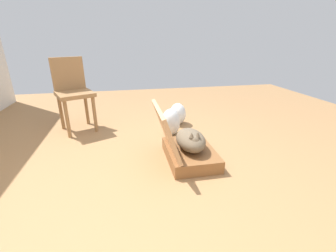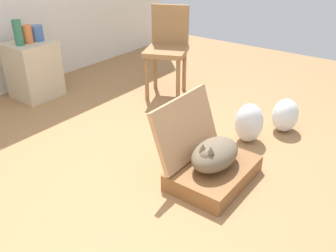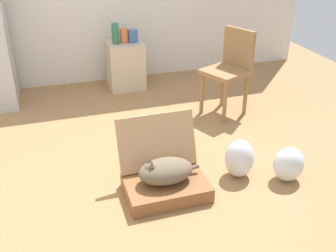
{
  "view_description": "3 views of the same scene",
  "coord_description": "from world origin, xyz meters",
  "px_view_note": "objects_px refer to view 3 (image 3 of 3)",
  "views": [
    {
      "loc": [
        -1.65,
        0.1,
        1.17
      ],
      "look_at": [
        0.4,
        -0.31,
        0.36
      ],
      "focal_mm": 24.2,
      "sensor_mm": 36.0,
      "label": 1
    },
    {
      "loc": [
        -1.61,
        -1.55,
        1.58
      ],
      "look_at": [
        0.27,
        -0.14,
        0.34
      ],
      "focal_mm": 38.67,
      "sensor_mm": 36.0,
      "label": 2
    },
    {
      "loc": [
        -0.45,
        -3.0,
        1.99
      ],
      "look_at": [
        0.39,
        -0.36,
        0.53
      ],
      "focal_mm": 42.27,
      "sensor_mm": 36.0,
      "label": 3
    }
  ],
  "objects_px": {
    "cat": "(165,171)",
    "plastic_bag_clear": "(289,164)",
    "vase_tall": "(115,34)",
    "vase_round": "(124,36)",
    "side_table": "(126,65)",
    "chair": "(230,68)",
    "suitcase_base": "(166,187)",
    "plastic_bag_white": "(239,159)",
    "vase_short": "(133,36)"
  },
  "relations": [
    {
      "from": "cat",
      "to": "vase_tall",
      "type": "distance_m",
      "value": 2.4
    },
    {
      "from": "plastic_bag_white",
      "to": "vase_short",
      "type": "relative_size",
      "value": 2.15
    },
    {
      "from": "suitcase_base",
      "to": "plastic_bag_white",
      "type": "relative_size",
      "value": 1.89
    },
    {
      "from": "vase_short",
      "to": "chair",
      "type": "xyz_separation_m",
      "value": [
        0.83,
        -1.09,
        -0.15
      ]
    },
    {
      "from": "side_table",
      "to": "chair",
      "type": "bearing_deg",
      "value": -49.44
    },
    {
      "from": "vase_tall",
      "to": "chair",
      "type": "distance_m",
      "value": 1.52
    },
    {
      "from": "cat",
      "to": "plastic_bag_clear",
      "type": "xyz_separation_m",
      "value": [
        1.05,
        -0.12,
        -0.07
      ]
    },
    {
      "from": "side_table",
      "to": "vase_short",
      "type": "xyz_separation_m",
      "value": [
        0.11,
        -0.01,
        0.38
      ]
    },
    {
      "from": "vase_short",
      "to": "suitcase_base",
      "type": "bearing_deg",
      "value": -97.32
    },
    {
      "from": "cat",
      "to": "vase_tall",
      "type": "bearing_deg",
      "value": 87.89
    },
    {
      "from": "plastic_bag_clear",
      "to": "vase_tall",
      "type": "bearing_deg",
      "value": 111.34
    },
    {
      "from": "plastic_bag_white",
      "to": "plastic_bag_clear",
      "type": "height_order",
      "value": "plastic_bag_white"
    },
    {
      "from": "vase_round",
      "to": "vase_tall",
      "type": "bearing_deg",
      "value": -169.62
    },
    {
      "from": "chair",
      "to": "vase_tall",
      "type": "bearing_deg",
      "value": -159.68
    },
    {
      "from": "suitcase_base",
      "to": "side_table",
      "type": "xyz_separation_m",
      "value": [
        0.19,
        2.37,
        0.24
      ]
    },
    {
      "from": "plastic_bag_clear",
      "to": "vase_round",
      "type": "bearing_deg",
      "value": 108.92
    },
    {
      "from": "side_table",
      "to": "plastic_bag_clear",
      "type": "bearing_deg",
      "value": -71.09
    },
    {
      "from": "cat",
      "to": "vase_round",
      "type": "distance_m",
      "value": 2.42
    },
    {
      "from": "plastic_bag_clear",
      "to": "cat",
      "type": "bearing_deg",
      "value": 173.39
    },
    {
      "from": "chair",
      "to": "cat",
      "type": "bearing_deg",
      "value": -65.91
    },
    {
      "from": "chair",
      "to": "suitcase_base",
      "type": "bearing_deg",
      "value": -65.75
    },
    {
      "from": "side_table",
      "to": "chair",
      "type": "height_order",
      "value": "chair"
    },
    {
      "from": "plastic_bag_clear",
      "to": "chair",
      "type": "xyz_separation_m",
      "value": [
        0.09,
        1.39,
        0.38
      ]
    },
    {
      "from": "plastic_bag_clear",
      "to": "side_table",
      "type": "height_order",
      "value": "side_table"
    },
    {
      "from": "plastic_bag_white",
      "to": "side_table",
      "type": "distance_m",
      "value": 2.37
    },
    {
      "from": "plastic_bag_clear",
      "to": "side_table",
      "type": "relative_size",
      "value": 0.51
    },
    {
      "from": "vase_round",
      "to": "suitcase_base",
      "type": "bearing_deg",
      "value": -94.63
    },
    {
      "from": "vase_short",
      "to": "chair",
      "type": "height_order",
      "value": "chair"
    },
    {
      "from": "vase_round",
      "to": "chair",
      "type": "distance_m",
      "value": 1.46
    },
    {
      "from": "plastic_bag_white",
      "to": "vase_tall",
      "type": "relative_size",
      "value": 1.35
    },
    {
      "from": "suitcase_base",
      "to": "plastic_bag_white",
      "type": "height_order",
      "value": "plastic_bag_white"
    },
    {
      "from": "suitcase_base",
      "to": "vase_tall",
      "type": "bearing_deg",
      "value": 88.04
    },
    {
      "from": "chair",
      "to": "plastic_bag_clear",
      "type": "bearing_deg",
      "value": -27.61
    },
    {
      "from": "cat",
      "to": "plastic_bag_white",
      "type": "height_order",
      "value": "cat"
    },
    {
      "from": "suitcase_base",
      "to": "vase_short",
      "type": "xyz_separation_m",
      "value": [
        0.3,
        2.36,
        0.62
      ]
    },
    {
      "from": "cat",
      "to": "vase_tall",
      "type": "relative_size",
      "value": 2.02
    },
    {
      "from": "vase_tall",
      "to": "chair",
      "type": "height_order",
      "value": "chair"
    },
    {
      "from": "vase_round",
      "to": "chair",
      "type": "bearing_deg",
      "value": -49.41
    },
    {
      "from": "suitcase_base",
      "to": "vase_round",
      "type": "distance_m",
      "value": 2.46
    },
    {
      "from": "side_table",
      "to": "vase_short",
      "type": "height_order",
      "value": "vase_short"
    },
    {
      "from": "plastic_bag_clear",
      "to": "vase_short",
      "type": "height_order",
      "value": "vase_short"
    },
    {
      "from": "vase_round",
      "to": "cat",
      "type": "bearing_deg",
      "value": -94.77
    },
    {
      "from": "vase_tall",
      "to": "side_table",
      "type": "bearing_deg",
      "value": 10.95
    },
    {
      "from": "side_table",
      "to": "vase_tall",
      "type": "height_order",
      "value": "vase_tall"
    },
    {
      "from": "suitcase_base",
      "to": "side_table",
      "type": "height_order",
      "value": "side_table"
    },
    {
      "from": "vase_round",
      "to": "plastic_bag_clear",
      "type": "bearing_deg",
      "value": -71.08
    },
    {
      "from": "plastic_bag_clear",
      "to": "vase_tall",
      "type": "xyz_separation_m",
      "value": [
        -0.97,
        2.47,
        0.57
      ]
    },
    {
      "from": "cat",
      "to": "plastic_bag_clear",
      "type": "relative_size",
      "value": 1.7
    },
    {
      "from": "vase_round",
      "to": "plastic_bag_white",
      "type": "bearing_deg",
      "value": -78.15
    },
    {
      "from": "vase_tall",
      "to": "cat",
      "type": "bearing_deg",
      "value": -92.11
    }
  ]
}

